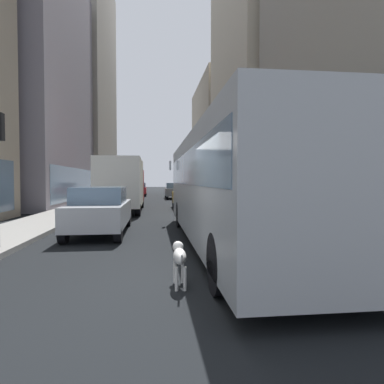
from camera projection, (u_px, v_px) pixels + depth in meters
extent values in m
plane|color=black|center=(161.00, 196.00, 40.58)|extent=(120.00, 120.00, 0.00)
cube|color=gray|center=(115.00, 195.00, 39.91)|extent=(2.40, 110.00, 0.15)
cube|color=#ADA89E|center=(207.00, 195.00, 41.25)|extent=(2.40, 110.00, 0.15)
cube|color=slate|center=(7.00, 78.00, 24.57)|extent=(9.95, 14.59, 19.05)
cube|color=slate|center=(76.00, 184.00, 25.42)|extent=(0.08, 13.13, 2.40)
cube|color=gray|center=(65.00, 81.00, 40.94)|extent=(10.69, 17.37, 28.73)
cube|color=slate|center=(110.00, 183.00, 42.00)|extent=(0.08, 15.63, 2.40)
cube|color=slate|center=(344.00, 186.00, 14.56)|extent=(0.08, 21.54, 2.40)
cube|color=#B2A893|center=(270.00, 64.00, 36.37)|extent=(10.21, 17.46, 29.57)
cube|color=slate|center=(224.00, 183.00, 36.22)|extent=(0.08, 15.71, 2.40)
cube|color=#A0937F|center=(228.00, 138.00, 56.56)|extent=(10.31, 20.21, 18.35)
cube|color=slate|center=(199.00, 182.00, 56.22)|extent=(0.08, 18.19, 2.40)
cube|color=#999EA3|center=(230.00, 186.00, 9.45)|extent=(2.55, 11.50, 2.75)
cube|color=slate|center=(230.00, 169.00, 9.43)|extent=(2.57, 11.04, 0.90)
cube|color=black|center=(201.00, 208.00, 15.14)|extent=(2.55, 0.16, 0.44)
cylinder|color=black|center=(181.00, 215.00, 12.88)|extent=(0.30, 1.00, 1.00)
cylinder|color=black|center=(237.00, 214.00, 13.14)|extent=(0.30, 1.00, 1.00)
cylinder|color=black|center=(221.00, 264.00, 5.23)|extent=(0.30, 1.00, 1.00)
cylinder|color=black|center=(352.00, 260.00, 5.50)|extent=(0.30, 1.00, 1.00)
cube|color=silver|center=(170.00, 166.00, 14.36)|extent=(0.08, 0.24, 0.40)
cube|color=red|center=(138.00, 190.00, 39.38)|extent=(1.92, 4.14, 0.75)
cube|color=slate|center=(138.00, 185.00, 39.15)|extent=(1.77, 1.86, 0.55)
cylinder|color=black|center=(132.00, 193.00, 40.93)|extent=(0.22, 0.64, 0.64)
cylinder|color=black|center=(146.00, 193.00, 41.13)|extent=(0.22, 0.64, 0.64)
cylinder|color=black|center=(130.00, 194.00, 37.65)|extent=(0.22, 0.64, 0.64)
cylinder|color=black|center=(145.00, 194.00, 37.85)|extent=(0.22, 0.64, 0.64)
cube|color=black|center=(131.00, 195.00, 27.03)|extent=(1.71, 4.47, 0.75)
cube|color=slate|center=(131.00, 187.00, 26.79)|extent=(1.58, 2.01, 0.55)
cylinder|color=black|center=(124.00, 198.00, 28.76)|extent=(0.22, 0.64, 0.64)
cylinder|color=black|center=(141.00, 198.00, 28.94)|extent=(0.22, 0.64, 0.64)
cylinder|color=black|center=(120.00, 201.00, 25.15)|extent=(0.22, 0.64, 0.64)
cylinder|color=black|center=(140.00, 200.00, 25.32)|extent=(0.22, 0.64, 0.64)
cube|color=#B7BABF|center=(101.00, 214.00, 11.32)|extent=(1.77, 4.40, 0.75)
cube|color=slate|center=(99.00, 195.00, 11.08)|extent=(1.63, 1.98, 0.55)
cylinder|color=black|center=(88.00, 219.00, 13.01)|extent=(0.22, 0.64, 0.64)
cylinder|color=black|center=(128.00, 218.00, 13.19)|extent=(0.22, 0.64, 0.64)
cylinder|color=black|center=(63.00, 233.00, 9.47)|extent=(0.22, 0.64, 0.64)
cylinder|color=black|center=(118.00, 232.00, 9.65)|extent=(0.22, 0.64, 0.64)
cube|color=yellow|center=(187.00, 198.00, 21.21)|extent=(1.73, 4.47, 0.75)
cube|color=slate|center=(188.00, 188.00, 20.97)|extent=(1.60, 2.01, 0.55)
cylinder|color=black|center=(174.00, 202.00, 22.94)|extent=(0.22, 0.64, 0.64)
cylinder|color=black|center=(195.00, 202.00, 23.12)|extent=(0.22, 0.64, 0.64)
cylinder|color=black|center=(178.00, 206.00, 19.33)|extent=(0.22, 0.64, 0.64)
cylinder|color=black|center=(203.00, 206.00, 19.51)|extent=(0.22, 0.64, 0.64)
cube|color=slate|center=(175.00, 192.00, 33.66)|extent=(1.94, 4.47, 0.75)
cube|color=slate|center=(175.00, 186.00, 33.42)|extent=(1.79, 2.01, 0.55)
cylinder|color=black|center=(166.00, 195.00, 35.38)|extent=(0.22, 0.64, 0.64)
cylinder|color=black|center=(182.00, 195.00, 35.58)|extent=(0.22, 0.64, 0.64)
cylinder|color=black|center=(167.00, 196.00, 31.77)|extent=(0.22, 0.64, 0.64)
cylinder|color=black|center=(185.00, 196.00, 31.97)|extent=(0.22, 0.64, 0.64)
cube|color=#A51919|center=(127.00, 186.00, 22.21)|extent=(2.30, 2.00, 2.10)
cube|color=silver|center=(121.00, 182.00, 18.48)|extent=(2.30, 5.50, 2.60)
cylinder|color=black|center=(111.00, 201.00, 22.13)|extent=(0.28, 0.90, 0.90)
cylinder|color=black|center=(142.00, 201.00, 22.37)|extent=(0.28, 0.90, 0.90)
cylinder|color=black|center=(98.00, 208.00, 16.67)|extent=(0.28, 0.90, 0.90)
cylinder|color=black|center=(138.00, 208.00, 16.91)|extent=(0.28, 0.90, 0.90)
ellipsoid|color=white|center=(180.00, 256.00, 5.63)|extent=(0.22, 0.60, 0.26)
sphere|color=white|center=(178.00, 247.00, 6.00)|extent=(0.20, 0.20, 0.20)
sphere|color=black|center=(175.00, 245.00, 6.02)|extent=(0.07, 0.07, 0.07)
sphere|color=black|center=(181.00, 245.00, 6.03)|extent=(0.07, 0.07, 0.07)
cylinder|color=white|center=(182.00, 259.00, 5.23)|extent=(0.03, 0.16, 0.19)
cylinder|color=white|center=(175.00, 272.00, 5.84)|extent=(0.06, 0.06, 0.40)
cylinder|color=white|center=(183.00, 272.00, 5.86)|extent=(0.06, 0.06, 0.40)
cylinder|color=white|center=(177.00, 279.00, 5.42)|extent=(0.06, 0.06, 0.40)
cylinder|color=white|center=(185.00, 279.00, 5.44)|extent=(0.06, 0.06, 0.40)
sphere|color=black|center=(182.00, 253.00, 5.73)|extent=(0.04, 0.04, 0.04)
sphere|color=black|center=(177.00, 256.00, 5.54)|extent=(0.04, 0.04, 0.04)
sphere|color=black|center=(182.00, 255.00, 5.45)|extent=(0.04, 0.04, 0.04)
cylinder|color=#1E1E2D|center=(344.00, 216.00, 11.80)|extent=(0.28, 0.28, 0.85)
cylinder|color=#26262D|center=(345.00, 195.00, 11.78)|extent=(0.34, 0.34, 0.62)
sphere|color=tan|center=(345.00, 184.00, 11.77)|extent=(0.22, 0.22, 0.22)
sphere|color=red|center=(0.00, 119.00, 8.43)|extent=(0.11, 0.11, 0.11)
sphere|color=orange|center=(0.00, 127.00, 8.44)|extent=(0.11, 0.11, 0.11)
sphere|color=green|center=(0.00, 136.00, 8.44)|extent=(0.11, 0.11, 0.11)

